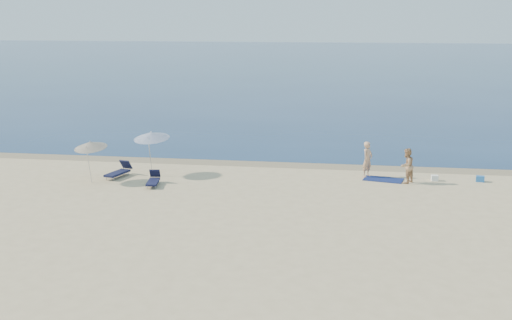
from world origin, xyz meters
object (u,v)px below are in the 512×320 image
(blue_cooler, at_px, (480,179))
(umbrella_near, at_px, (151,135))
(person_right, at_px, (407,166))
(person_left, at_px, (368,159))

(blue_cooler, bearing_deg, umbrella_near, -165.74)
(person_right, distance_m, blue_cooler, 3.91)
(person_right, relative_size, blue_cooler, 4.30)
(person_left, distance_m, person_right, 2.14)
(person_left, height_order, blue_cooler, person_left)
(umbrella_near, bearing_deg, blue_cooler, 16.79)
(blue_cooler, height_order, umbrella_near, umbrella_near)
(person_right, xyz_separation_m, umbrella_near, (-13.13, -0.24, 1.22))
(umbrella_near, bearing_deg, person_right, 14.25)
(person_right, bearing_deg, umbrella_near, -51.84)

